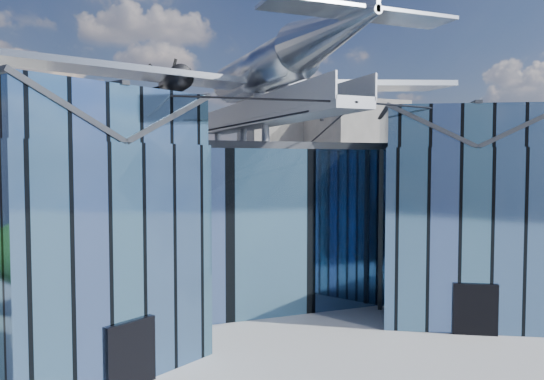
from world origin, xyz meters
name	(u,v)px	position (x,y,z in m)	size (l,w,h in m)	color
ground_plane	(286,328)	(0.00, 0.00, 0.00)	(120.00, 120.00, 0.00)	gray
museum	(249,214)	(0.00, 5.82, 5.54)	(32.88, 24.50, 17.60)	#496D96
bg_towers	(155,153)	(1.45, 50.49, 10.01)	(77.00, 24.50, 26.00)	slate
tree_side_e	(517,241)	(19.38, 3.21, 3.11)	(3.61, 3.61, 4.60)	#322314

